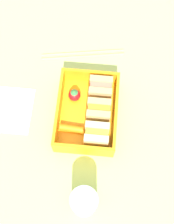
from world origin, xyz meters
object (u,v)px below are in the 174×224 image
at_px(sandwich_center_left, 99,111).
at_px(carrot_stick_far_left, 72,128).
at_px(sandwich_left, 100,89).
at_px(drinking_glass, 84,202).
at_px(strawberry_far_left, 74,95).
at_px(chopstick_pair, 83,54).
at_px(folded_napkin, 10,107).
at_px(sandwich_center, 97,135).

distance_m(sandwich_center_left, carrot_stick_far_left, 0.07).
height_order(sandwich_left, drinking_glass, drinking_glass).
relative_size(strawberry_far_left, drinking_glass, 0.40).
bearing_deg(strawberry_far_left, sandwich_left, 104.42).
relative_size(sandwich_left, drinking_glass, 0.60).
distance_m(carrot_stick_far_left, drinking_glass, 0.16).
bearing_deg(chopstick_pair, carrot_stick_far_left, -1.40).
relative_size(drinking_glass, folded_napkin, 0.74).
xyz_separation_m(sandwich_center, strawberry_far_left, (-0.09, -0.06, -0.01)).
bearing_deg(folded_napkin, sandwich_left, 103.34).
height_order(chopstick_pair, folded_napkin, chopstick_pair).
height_order(sandwich_center_left, drinking_glass, drinking_glass).
height_order(sandwich_center_left, sandwich_center, same).
bearing_deg(sandwich_center, sandwich_center_left, 180.00).
xyz_separation_m(strawberry_far_left, folded_napkin, (0.03, -0.14, -0.02)).
relative_size(carrot_stick_far_left, drinking_glass, 0.61).
relative_size(sandwich_left, strawberry_far_left, 1.50).
distance_m(chopstick_pair, drinking_glass, 0.35).
bearing_deg(sandwich_center, strawberry_far_left, -148.13).
bearing_deg(carrot_stick_far_left, sandwich_left, 148.97).
height_order(sandwich_center_left, folded_napkin, sandwich_center_left).
bearing_deg(folded_napkin, sandwich_center, 73.99).
xyz_separation_m(carrot_stick_far_left, chopstick_pair, (-0.19, 0.00, -0.02)).
relative_size(carrot_stick_far_left, folded_napkin, 0.46).
bearing_deg(sandwich_center_left, carrot_stick_far_left, -55.29).
distance_m(sandwich_center, chopstick_pair, 0.22).
height_order(sandwich_center_left, chopstick_pair, sandwich_center_left).
distance_m(sandwich_center_left, drinking_glass, 0.19).
distance_m(sandwich_center, folded_napkin, 0.21).
bearing_deg(sandwich_left, sandwich_center_left, 0.00).
bearing_deg(sandwich_center, chopstick_pair, -166.83).
relative_size(sandwich_left, sandwich_center, 1.00).
height_order(strawberry_far_left, folded_napkin, strawberry_far_left).
xyz_separation_m(strawberry_far_left, carrot_stick_far_left, (0.08, 0.00, -0.01)).
bearing_deg(sandwich_center_left, sandwich_center, 0.00).
relative_size(sandwich_center_left, chopstick_pair, 0.25).
height_order(sandwich_center, chopstick_pair, sandwich_center).
height_order(sandwich_left, chopstick_pair, sandwich_left).
xyz_separation_m(sandwich_center, chopstick_pair, (-0.21, -0.05, -0.03)).
height_order(sandwich_center, strawberry_far_left, sandwich_center).
bearing_deg(folded_napkin, sandwich_center_left, 88.57).
bearing_deg(sandwich_left, drinking_glass, -3.00).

